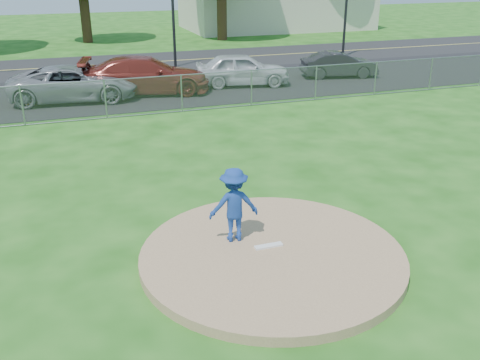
# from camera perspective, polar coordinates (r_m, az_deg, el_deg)

# --- Properties ---
(ground) EXTENTS (120.00, 120.00, 0.00)m
(ground) POSITION_cam_1_polar(r_m,az_deg,el_deg) (19.97, -7.62, 5.58)
(ground) COLOR #195212
(ground) RESTS_ON ground
(pitchers_mound) EXTENTS (5.40, 5.40, 0.20)m
(pitchers_mound) POSITION_cam_1_polar(r_m,az_deg,el_deg) (11.06, 3.45, -8.05)
(pitchers_mound) COLOR #9E7A56
(pitchers_mound) RESTS_ON ground
(pitching_rubber) EXTENTS (0.60, 0.15, 0.04)m
(pitching_rubber) POSITION_cam_1_polar(r_m,az_deg,el_deg) (11.16, 3.07, -7.03)
(pitching_rubber) COLOR white
(pitching_rubber) RESTS_ON pitchers_mound
(chain_link_fence) EXTENTS (40.00, 0.06, 1.50)m
(chain_link_fence) POSITION_cam_1_polar(r_m,az_deg,el_deg) (21.68, -8.85, 8.89)
(chain_link_fence) COLOR gray
(chain_link_fence) RESTS_ON ground
(parking_lot) EXTENTS (50.00, 8.00, 0.01)m
(parking_lot) POSITION_cam_1_polar(r_m,az_deg,el_deg) (26.18, -10.66, 9.40)
(parking_lot) COLOR black
(parking_lot) RESTS_ON ground
(street) EXTENTS (60.00, 7.00, 0.01)m
(street) POSITION_cam_1_polar(r_m,az_deg,el_deg) (33.48, -12.79, 12.00)
(street) COLOR black
(street) RESTS_ON ground
(commercial_building) EXTENTS (16.40, 9.40, 4.30)m
(commercial_building) POSITION_cam_1_polar(r_m,az_deg,el_deg) (50.90, 3.84, 18.29)
(commercial_building) COLOR beige
(commercial_building) RESTS_ON ground
(traffic_signal_right) EXTENTS (1.28, 0.20, 5.60)m
(traffic_signal_right) POSITION_cam_1_polar(r_m,az_deg,el_deg) (35.73, 11.64, 18.15)
(traffic_signal_right) COLOR black
(traffic_signal_right) RESTS_ON ground
(pitcher) EXTENTS (1.10, 0.71, 1.61)m
(pitcher) POSITION_cam_1_polar(r_m,az_deg,el_deg) (11.09, -0.66, -2.66)
(pitcher) COLOR navy
(pitcher) RESTS_ON pitchers_mound
(traffic_cone) EXTENTS (0.38, 0.38, 0.75)m
(traffic_cone) POSITION_cam_1_polar(r_m,az_deg,el_deg) (24.55, -21.61, 8.28)
(traffic_cone) COLOR orange
(traffic_cone) RESTS_ON parking_lot
(parked_car_gray) EXTENTS (5.67, 3.08, 1.51)m
(parked_car_gray) POSITION_cam_1_polar(r_m,az_deg,el_deg) (24.68, -17.33, 9.81)
(parked_car_gray) COLOR gray
(parked_car_gray) RESTS_ON parking_lot
(parked_car_darkred) EXTENTS (6.12, 3.48, 1.67)m
(parked_car_darkred) POSITION_cam_1_polar(r_m,az_deg,el_deg) (25.31, -10.00, 10.95)
(parked_car_darkred) COLOR maroon
(parked_car_darkred) RESTS_ON parking_lot
(parked_car_pearl) EXTENTS (4.88, 2.76, 1.57)m
(parked_car_pearl) POSITION_cam_1_polar(r_m,az_deg,el_deg) (26.64, 0.22, 11.73)
(parked_car_pearl) COLOR silver
(parked_car_pearl) RESTS_ON parking_lot
(parked_car_charcoal) EXTENTS (4.13, 2.17, 1.30)m
(parked_car_charcoal) POSITION_cam_1_polar(r_m,az_deg,el_deg) (29.16, 10.52, 12.02)
(parked_car_charcoal) COLOR #252527
(parked_car_charcoal) RESTS_ON parking_lot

